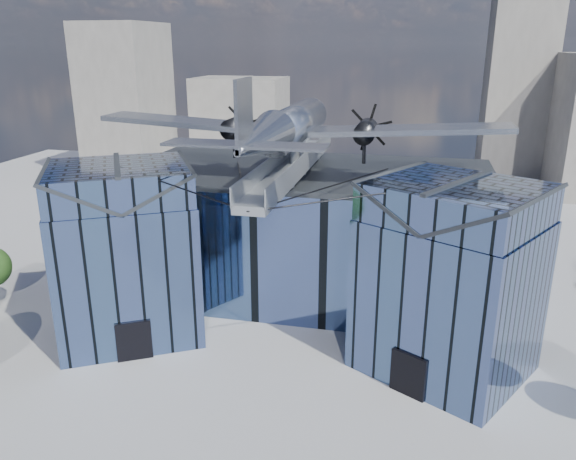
# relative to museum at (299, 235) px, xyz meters

# --- Properties ---
(ground_plane) EXTENTS (120.00, 120.00, 0.00)m
(ground_plane) POSITION_rel_museum_xyz_m (-0.00, -5.82, -5.54)
(ground_plane) COLOR gray
(museum) EXTENTS (32.88, 24.50, 17.60)m
(museum) POSITION_rel_museum_xyz_m (0.00, 0.00, 0.00)
(museum) COLOR #425886
(museum) RESTS_ON ground
(bg_towers) EXTENTS (77.00, 24.50, 26.00)m
(bg_towers) POSITION_rel_museum_xyz_m (1.45, 44.67, 4.47)
(bg_towers) COLOR gray
(bg_towers) RESTS_ON ground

